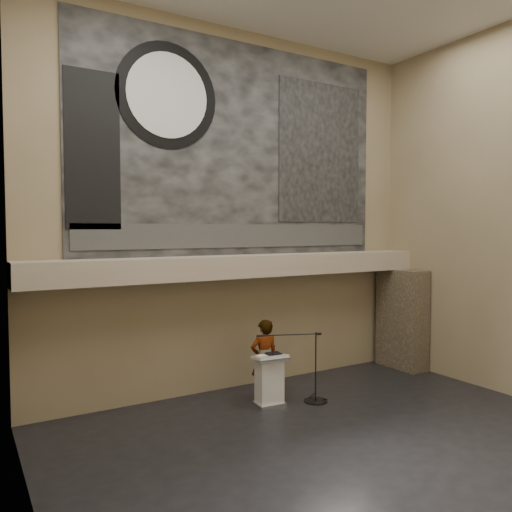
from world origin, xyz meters
TOP-DOWN VIEW (x-y plane):
  - floor at (0.00, 0.00)m, footprint 10.00×10.00m
  - wall_back at (0.00, 4.00)m, footprint 10.00×0.02m
  - wall_left at (-5.00, 0.00)m, footprint 0.02×8.00m
  - soffit at (0.00, 3.60)m, footprint 10.00×0.80m
  - sprinkler_left at (-1.60, 3.55)m, footprint 0.04×0.04m
  - sprinkler_right at (1.90, 3.55)m, footprint 0.04×0.04m
  - banner at (0.00, 3.97)m, footprint 8.00×0.05m
  - banner_text_strip at (0.00, 3.93)m, footprint 7.76×0.02m
  - banner_clock_rim at (-1.80, 3.93)m, footprint 2.30×0.02m
  - banner_clock_face at (-1.80, 3.91)m, footprint 1.84×0.02m
  - banner_building_print at (2.40, 3.93)m, footprint 2.60×0.02m
  - banner_brick_print at (-3.40, 3.93)m, footprint 1.10×0.02m
  - stone_pier at (4.65, 3.15)m, footprint 0.60×1.40m
  - lectern at (-0.10, 2.46)m, footprint 0.72×0.54m
  - binder at (0.01, 2.47)m, footprint 0.33×0.27m
  - papers at (-0.26, 2.46)m, footprint 0.25×0.32m
  - speaker_person at (0.03, 2.89)m, footprint 0.70×0.50m
  - mic_stand at (0.87, 2.18)m, footprint 1.49×0.76m

SIDE VIEW (x-z plane):
  - floor at x=0.00m, z-range 0.00..0.00m
  - mic_stand at x=0.87m, z-range -0.53..1.02m
  - lectern at x=-0.10m, z-range -0.01..1.12m
  - speaker_person at x=0.03m, z-range 0.00..1.80m
  - papers at x=-0.26m, z-range 1.10..1.10m
  - binder at x=0.01m, z-range 1.10..1.14m
  - stone_pier at x=4.65m, z-range 0.00..2.70m
  - sprinkler_left at x=-1.60m, z-range 2.64..2.70m
  - sprinkler_right at x=1.90m, z-range 2.64..2.70m
  - soffit at x=0.00m, z-range 2.70..3.20m
  - banner_text_strip at x=0.00m, z-range 3.38..3.93m
  - wall_back at x=0.00m, z-range 0.00..8.50m
  - wall_left at x=-5.00m, z-range 0.00..8.50m
  - banner_brick_print at x=-3.40m, z-range 3.80..7.00m
  - banner at x=0.00m, z-range 3.20..8.20m
  - banner_building_print at x=2.40m, z-range 4.00..7.60m
  - banner_clock_rim at x=-1.80m, z-range 5.55..7.85m
  - banner_clock_face at x=-1.80m, z-range 5.78..7.62m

